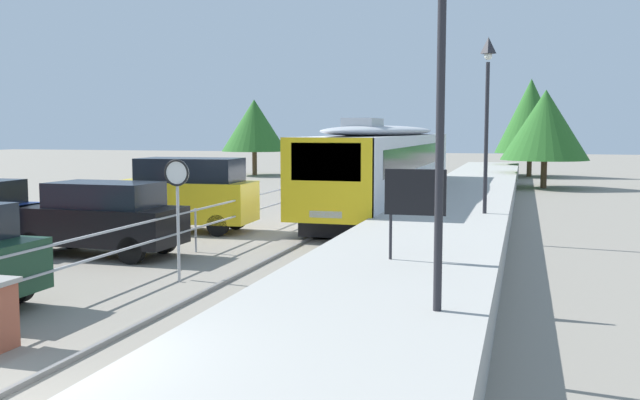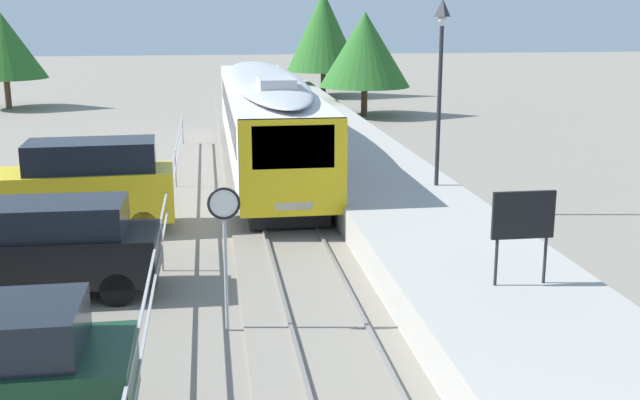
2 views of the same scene
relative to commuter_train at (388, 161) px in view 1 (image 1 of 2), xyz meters
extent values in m
plane|color=gray|center=(-3.00, -1.76, -2.15)|extent=(160.00, 160.00, 0.00)
cube|color=gray|center=(0.00, -1.76, -2.12)|extent=(3.20, 60.00, 0.06)
cube|color=slate|center=(-0.72, -1.76, -2.05)|extent=(0.08, 60.00, 0.08)
cube|color=slate|center=(0.72, -1.76, -2.05)|extent=(0.08, 60.00, 0.08)
cube|color=silver|center=(0.00, 0.11, -0.18)|extent=(2.80, 19.92, 2.55)
cube|color=yellow|center=(0.00, -9.75, -0.18)|extent=(2.80, 0.24, 2.55)
cube|color=black|center=(0.00, -9.83, 0.38)|extent=(2.13, 0.08, 1.12)
cube|color=black|center=(0.00, 0.11, 0.23)|extent=(2.82, 16.73, 0.92)
ellipsoid|color=#B2B5BA|center=(0.00, 0.11, 1.27)|extent=(2.69, 19.12, 0.44)
cube|color=#B2B5BA|center=(0.00, -4.87, 1.55)|extent=(1.10, 2.20, 0.36)
cube|color=#EAE5C6|center=(0.00, -9.82, -1.18)|extent=(1.00, 0.10, 0.20)
cube|color=black|center=(0.00, -7.45, -1.73)|extent=(2.24, 3.20, 0.55)
cube|color=black|center=(0.00, 7.67, -1.73)|extent=(2.24, 3.20, 0.55)
cube|color=#A8A59E|center=(3.25, -1.76, -1.70)|extent=(3.90, 60.00, 0.90)
cylinder|color=#232328|center=(4.48, -19.99, 1.05)|extent=(0.12, 0.12, 4.60)
cylinder|color=#232328|center=(4.48, -7.66, 1.05)|extent=(0.12, 0.12, 4.60)
pyramid|color=#232328|center=(4.48, -7.66, 3.85)|extent=(0.34, 0.34, 0.50)
sphere|color=silver|center=(4.48, -7.66, 3.53)|extent=(0.24, 0.24, 0.24)
cylinder|color=#232328|center=(3.10, -16.19, -0.80)|extent=(0.06, 0.06, 0.90)
cylinder|color=#232328|center=(4.06, -16.19, -0.80)|extent=(0.06, 0.06, 0.90)
cube|color=black|center=(3.58, -16.19, 0.10)|extent=(1.20, 0.08, 0.90)
cylinder|color=#9EA0A5|center=(-1.91, -15.49, -1.05)|extent=(0.07, 0.07, 2.20)
cylinder|color=white|center=(-1.91, -15.51, 0.35)|extent=(0.60, 0.03, 0.60)
torus|color=black|center=(-1.91, -15.53, 0.35)|extent=(0.61, 0.05, 0.61)
cube|color=#9EA0A5|center=(-3.30, -11.76, -0.95)|extent=(0.05, 36.00, 0.05)
cube|color=#9EA0A5|center=(-3.30, -11.76, -1.46)|extent=(0.05, 36.00, 0.05)
cylinder|color=#9EA0A5|center=(-3.30, -11.76, -1.52)|extent=(0.06, 0.06, 1.25)
cylinder|color=#9EA0A5|center=(-3.30, -2.76, -1.52)|extent=(0.06, 0.06, 1.25)
cylinder|color=#9EA0A5|center=(-3.30, 6.24, -1.52)|extent=(0.06, 0.06, 1.25)
cylinder|color=black|center=(-4.09, -18.22, -1.79)|extent=(0.72, 0.25, 0.72)
cube|color=black|center=(-5.60, -13.01, -1.29)|extent=(4.63, 1.97, 1.00)
cube|color=black|center=(-5.40, -13.01, -0.45)|extent=(2.93, 1.72, 0.68)
cylinder|color=black|center=(-7.13, -13.82, -1.79)|extent=(0.72, 0.25, 0.72)
cylinder|color=black|center=(-7.10, -12.16, -1.79)|extent=(0.72, 0.25, 0.72)
cylinder|color=black|center=(-4.10, -13.86, -1.79)|extent=(0.72, 0.25, 0.72)
cylinder|color=black|center=(-4.07, -12.20, -1.79)|extent=(0.72, 0.25, 0.72)
cylinder|color=black|center=(-8.45, -12.46, -1.79)|extent=(0.73, 0.28, 0.72)
cube|color=gold|center=(-5.60, -8.02, -1.11)|extent=(4.99, 2.18, 1.35)
cube|color=black|center=(-5.30, -8.01, -0.04)|extent=(3.48, 1.87, 0.80)
cylinder|color=black|center=(-7.18, -8.95, -1.79)|extent=(0.73, 0.27, 0.72)
cylinder|color=black|center=(-7.26, -7.24, -1.79)|extent=(0.73, 0.27, 0.72)
cylinder|color=black|center=(-3.94, -8.80, -1.79)|extent=(0.73, 0.27, 0.72)
cylinder|color=black|center=(-4.02, -7.09, -1.79)|extent=(0.73, 0.27, 0.72)
cylinder|color=brown|center=(6.75, 14.47, -1.31)|extent=(0.36, 0.36, 1.68)
cone|color=#286023|center=(6.75, 14.47, 1.62)|extent=(5.15, 5.15, 4.16)
cylinder|color=brown|center=(-14.29, 21.07, -1.23)|extent=(0.36, 0.36, 1.84)
cone|color=#286023|center=(-14.29, 21.07, 1.66)|extent=(4.99, 4.99, 3.94)
cylinder|color=brown|center=(5.97, 25.23, -1.27)|extent=(0.36, 0.36, 1.76)
cone|color=#286023|center=(5.97, 25.23, 2.35)|extent=(5.11, 5.11, 5.47)
camera|label=1|loc=(5.61, -29.98, 1.31)|focal=39.95mm
camera|label=2|loc=(-2.14, -29.49, 3.80)|focal=43.94mm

